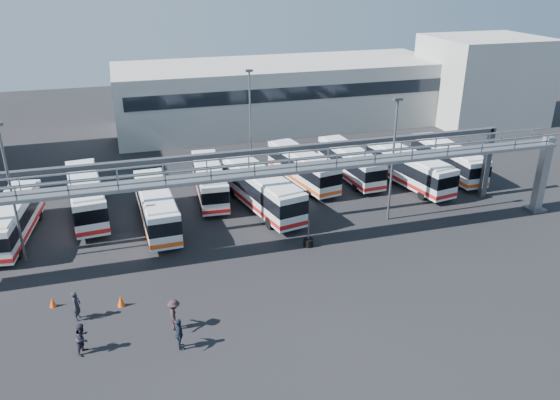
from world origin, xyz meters
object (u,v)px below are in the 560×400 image
object	(u,v)px
cone_right	(121,301)
pedestrian_a	(77,306)
bus_1	(12,219)
bus_9	(448,159)
light_pole_left	(10,187)
bus_5	(262,190)
bus_7	(350,162)
pedestrian_d	(179,334)
light_pole_mid	(393,154)
tire_stack	(308,242)
light_pole_back	(250,115)
pedestrian_b	(83,338)
bus_3	(156,206)
bus_6	(302,166)
bus_8	(409,167)
bus_2	(86,195)
pedestrian_c	(174,315)
cone_left	(53,302)
bus_4	(209,180)

from	to	relation	value
cone_right	pedestrian_a	bearing A→B (deg)	-164.72
bus_1	pedestrian_a	size ratio (longest dim) A/B	5.47
cone_right	bus_9	bearing A→B (deg)	24.28
light_pole_left	bus_5	bearing A→B (deg)	11.74
bus_9	pedestrian_a	world-z (taller)	bus_9
bus_1	bus_7	distance (m)	30.24
bus_5	pedestrian_d	world-z (taller)	bus_5
light_pole_mid	cone_right	distance (m)	23.25
bus_5	tire_stack	distance (m)	7.73
light_pole_left	bus_1	world-z (taller)	light_pole_left
light_pole_back	pedestrian_b	distance (m)	30.42
bus_3	bus_7	bearing A→B (deg)	13.54
bus_3	bus_5	distance (m)	8.94
pedestrian_b	tire_stack	distance (m)	17.73
bus_6	tire_stack	size ratio (longest dim) A/B	4.93
bus_8	bus_6	bearing A→B (deg)	150.49
light_pole_back	bus_8	size ratio (longest dim) A/B	0.93
bus_2	pedestrian_c	distance (m)	18.72
light_pole_back	pedestrian_b	size ratio (longest dim) A/B	5.47
light_pole_back	bus_5	bearing A→B (deg)	-98.44
bus_2	pedestrian_b	bearing A→B (deg)	-95.13
bus_3	pedestrian_b	world-z (taller)	bus_3
bus_2	cone_left	bearing A→B (deg)	-103.37
bus_9	cone_left	size ratio (longest dim) A/B	16.13
bus_8	pedestrian_d	distance (m)	30.10
bus_2	bus_3	bearing A→B (deg)	-40.46
bus_8	pedestrian_a	size ratio (longest dim) A/B	5.79
pedestrian_d	light_pole_back	bearing A→B (deg)	-19.80
bus_5	bus_6	world-z (taller)	bus_5
light_pole_left	cone_left	size ratio (longest dim) A/B	16.01
pedestrian_a	bus_6	bearing A→B (deg)	-34.17
light_pole_back	bus_8	world-z (taller)	light_pole_back
bus_8	pedestrian_c	world-z (taller)	bus_8
pedestrian_d	bus_3	bearing A→B (deg)	1.14
light_pole_left	light_pole_back	bearing A→B (deg)	34.99
bus_5	cone_right	distance (m)	16.78
bus_4	pedestrian_d	size ratio (longest dim) A/B	5.38
bus_6	tire_stack	xyz separation A→B (m)	(-3.69, -12.32, -1.37)
bus_8	pedestrian_a	world-z (taller)	bus_8
bus_7	bus_9	xyz separation A→B (m)	(9.71, -1.95, 0.01)
bus_1	cone_right	world-z (taller)	bus_1
bus_5	bus_8	xyz separation A→B (m)	(14.83, 1.58, -0.08)
bus_4	bus_7	size ratio (longest dim) A/B	0.99
pedestrian_d	tire_stack	size ratio (longest dim) A/B	0.89
bus_8	pedestrian_c	xyz separation A→B (m)	(-23.98, -16.38, -0.82)
bus_4	bus_6	world-z (taller)	bus_6
bus_1	bus_8	world-z (taller)	bus_8
bus_1	pedestrian_c	world-z (taller)	bus_1
bus_5	bus_6	distance (m)	7.23
bus_3	bus_9	world-z (taller)	bus_3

